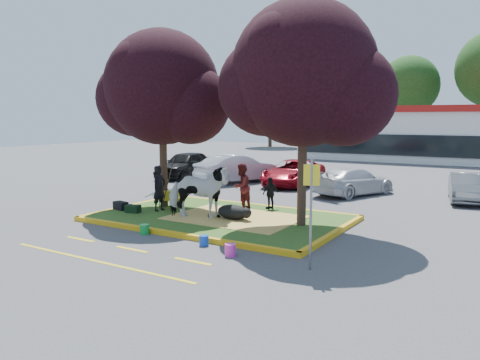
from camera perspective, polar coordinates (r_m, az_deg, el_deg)
The scene contains 32 objects.
ground at distance 15.97m, azimuth -2.44°, elevation -4.91°, with size 90.00×90.00×0.00m, color #424244.
median_island at distance 15.95m, azimuth -2.44°, elevation -4.64°, with size 8.00×5.00×0.15m, color #2B4C17.
curb_near at distance 13.94m, azimuth -8.37°, elevation -6.51°, with size 8.30×0.16×0.15m, color gold.
curb_far at distance 18.11m, azimuth 2.10°, elevation -3.17°, with size 8.30×0.16×0.15m, color gold.
curb_left at distance 18.49m, azimuth -13.03°, elevation -3.14°, with size 0.16×5.30×0.15m, color gold.
curb_right at distance 14.15m, azimuth 11.52°, elevation -6.37°, with size 0.16×5.30×0.15m, color gold.
straw_bedding at distance 15.62m, azimuth -0.60°, elevation -4.60°, with size 4.20×3.00×0.01m, color #E5C35E.
tree_purple_left at distance 17.60m, azimuth -9.49°, elevation 10.43°, with size 5.06×4.20×6.51m.
tree_purple_right at distance 14.39m, azimuth 7.81°, elevation 11.94°, with size 5.30×4.40×6.82m.
fire_lane_stripe_a at distance 14.23m, azimuth -18.86°, elevation -6.85°, with size 1.10×0.12×0.01m, color yellow.
fire_lane_stripe_b at distance 12.79m, azimuth -13.04°, elevation -8.24°, with size 1.10×0.12×0.01m, color yellow.
fire_lane_stripe_c at distance 11.53m, azimuth -5.80°, elevation -9.83°, with size 1.10×0.12×0.01m, color yellow.
fire_lane_long at distance 12.01m, azimuth -17.09°, elevation -9.44°, with size 6.00×0.10×0.01m, color yellow.
retail_building at distance 41.50m, azimuth 22.13°, elevation 5.34°, with size 20.40×8.40×4.40m.
treeline at distance 51.29m, azimuth 23.35°, elevation 11.73°, with size 46.58×7.80×14.63m.
cow at distance 15.38m, azimuth -5.18°, elevation -1.46°, with size 0.96×2.11×1.78m, color silver.
calf at distance 15.33m, azimuth -0.87°, elevation -3.93°, with size 1.12×0.64×0.49m, color black.
handler at distance 16.92m, azimuth -9.82°, elevation -1.02°, with size 0.59×0.39×1.61m, color black.
visitor_a at distance 16.92m, azimuth 0.17°, elevation -0.80°, with size 0.81×0.63×1.67m, color #4C1518.
visitor_b at distance 17.07m, azimuth 3.74°, elevation -1.58°, with size 0.69×0.29×1.18m, color black.
wheelbarrow at distance 17.73m, azimuth -8.59°, elevation -1.86°, with size 1.61×0.82×0.61m.
gear_bag_dark at distance 17.52m, azimuth -14.35°, elevation -3.04°, with size 0.56×0.31×0.29m, color black.
gear_bag_green at distance 16.87m, azimuth -12.92°, elevation -3.43°, with size 0.50×0.31×0.27m, color black.
sign_post at distance 10.63m, azimuth 8.67°, elevation -2.47°, with size 0.35×0.16×2.59m.
bucket_green at distance 14.30m, azimuth -11.57°, elevation -5.91°, with size 0.28×0.28×0.30m, color green.
bucket_pink at distance 11.87m, azimuth -1.19°, elevation -8.53°, with size 0.29×0.29×0.31m, color #EA34AE.
bucket_blue at distance 12.85m, azimuth -4.42°, elevation -7.37°, with size 0.26×0.26×0.28m, color #1745B9.
car_black at distance 27.44m, azimuth -6.64°, elevation 1.90°, with size 1.81×4.49×1.53m, color black.
car_silver at distance 25.05m, azimuth -0.39°, elevation 1.39°, with size 1.60×4.59×1.51m, color #ADAEB5.
car_red at distance 24.25m, azimuth 6.53°, elevation 0.90°, with size 2.18×4.72×1.31m, color maroon.
car_white at distance 21.69m, azimuth 13.68°, elevation -0.14°, with size 1.74×4.28×1.24m, color silver.
car_grey at distance 21.52m, azimuth 25.87°, elevation -0.83°, with size 1.25×3.58×1.18m, color slate.
Camera 1 is at (8.67, -12.96, 3.44)m, focal length 35.00 mm.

